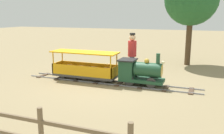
# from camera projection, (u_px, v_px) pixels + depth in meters

# --- Properties ---
(ground_plane) EXTENTS (60.00, 60.00, 0.00)m
(ground_plane) POSITION_uv_depth(u_px,v_px,m) (111.00, 83.00, 8.15)
(ground_plane) COLOR #8C7A56
(track) EXTENTS (0.68, 6.05, 0.04)m
(track) POSITION_uv_depth(u_px,v_px,m) (109.00, 82.00, 8.17)
(track) COLOR gray
(track) RESTS_ON ground_plane
(locomotive) EXTENTS (0.64, 1.45, 1.05)m
(locomotive) POSITION_uv_depth(u_px,v_px,m) (139.00, 71.00, 7.70)
(locomotive) COLOR #1E472D
(locomotive) RESTS_ON ground_plane
(passenger_car) EXTENTS (0.74, 2.35, 0.97)m
(passenger_car) POSITION_uv_depth(u_px,v_px,m) (85.00, 68.00, 8.40)
(passenger_car) COLOR #3F3F3F
(passenger_car) RESTS_ON ground_plane
(conductor_person) EXTENTS (0.30, 0.30, 1.62)m
(conductor_person) POSITION_uv_depth(u_px,v_px,m) (132.00, 52.00, 8.55)
(conductor_person) COLOR #282D47
(conductor_person) RESTS_ON ground_plane
(fence_section) EXTENTS (0.08, 7.13, 0.90)m
(fence_section) POSITION_uv_depth(u_px,v_px,m) (5.00, 126.00, 3.93)
(fence_section) COLOR #756047
(fence_section) RESTS_ON ground_plane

